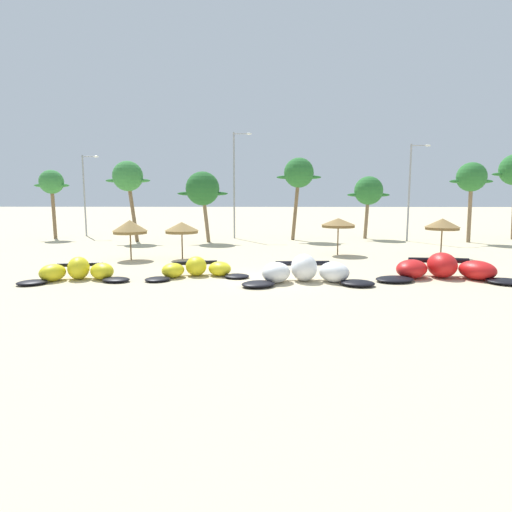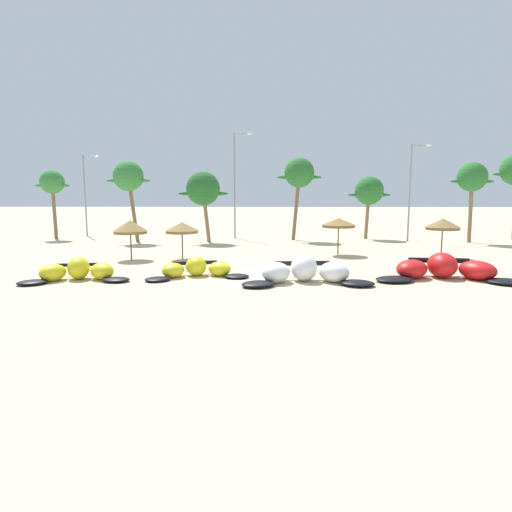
% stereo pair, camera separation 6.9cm
% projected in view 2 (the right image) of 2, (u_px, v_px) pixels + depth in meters
% --- Properties ---
extents(ground_plane, '(260.00, 260.00, 0.00)m').
position_uv_depth(ground_plane, '(267.00, 279.00, 24.97)').
color(ground_plane, beige).
extents(kite_far_left, '(5.93, 3.38, 1.26)m').
position_uv_depth(kite_far_left, '(78.00, 272.00, 24.48)').
color(kite_far_left, black).
rests_on(kite_far_left, ground).
extents(kite_left, '(5.96, 3.48, 1.12)m').
position_uv_depth(kite_left, '(197.00, 269.00, 25.54)').
color(kite_left, black).
rests_on(kite_left, ground).
extents(kite_left_of_center, '(7.28, 3.56, 1.48)m').
position_uv_depth(kite_left_of_center, '(305.00, 272.00, 23.88)').
color(kite_left_of_center, black).
rests_on(kite_left_of_center, ground).
extents(kite_center, '(8.30, 4.20, 1.42)m').
position_uv_depth(kite_center, '(444.00, 269.00, 24.85)').
color(kite_center, black).
rests_on(kite_center, ground).
extents(beach_umbrella_near_van, '(2.48, 2.48, 2.86)m').
position_uv_depth(beach_umbrella_near_van, '(130.00, 227.00, 31.80)').
color(beach_umbrella_near_van, brown).
rests_on(beach_umbrella_near_van, ground).
extents(beach_umbrella_middle, '(2.46, 2.46, 2.69)m').
position_uv_depth(beach_umbrella_middle, '(182.00, 228.00, 32.19)').
color(beach_umbrella_middle, brown).
rests_on(beach_umbrella_middle, ground).
extents(beach_umbrella_near_palms, '(2.64, 2.64, 2.85)m').
position_uv_depth(beach_umbrella_near_palms, '(339.00, 223.00, 34.31)').
color(beach_umbrella_near_palms, brown).
rests_on(beach_umbrella_near_palms, ground).
extents(beach_umbrella_outermost, '(2.51, 2.51, 2.91)m').
position_uv_depth(beach_umbrella_outermost, '(443.00, 224.00, 32.79)').
color(beach_umbrella_outermost, brown).
rests_on(beach_umbrella_outermost, ground).
extents(palm_leftmost, '(3.69, 2.46, 7.15)m').
position_uv_depth(palm_leftmost, '(52.00, 183.00, 46.14)').
color(palm_leftmost, brown).
rests_on(palm_leftmost, ground).
extents(palm_left, '(4.38, 2.92, 7.85)m').
position_uv_depth(palm_left, '(128.00, 177.00, 43.14)').
color(palm_left, brown).
rests_on(palm_left, ground).
extents(palm_left_of_gap, '(4.89, 3.26, 6.83)m').
position_uv_depth(palm_left_of_gap, '(203.00, 189.00, 42.89)').
color(palm_left_of_gap, '#7F6647').
rests_on(palm_left_of_gap, ground).
extents(palm_center_left, '(4.50, 3.00, 8.30)m').
position_uv_depth(palm_center_left, '(299.00, 174.00, 44.75)').
color(palm_center_left, brown).
rests_on(palm_center_left, ground).
extents(palm_center_right, '(4.44, 2.96, 6.50)m').
position_uv_depth(palm_center_right, '(369.00, 191.00, 46.29)').
color(palm_center_right, '#7F6647').
rests_on(palm_center_right, ground).
extents(palm_right_of_gap, '(4.18, 2.79, 7.68)m').
position_uv_depth(palm_right_of_gap, '(472.00, 178.00, 42.51)').
color(palm_right_of_gap, '#7F6647').
rests_on(palm_right_of_gap, ground).
extents(lamppost_west, '(1.87, 0.24, 8.88)m').
position_uv_depth(lamppost_west, '(86.00, 191.00, 49.22)').
color(lamppost_west, gray).
rests_on(lamppost_west, ground).
extents(lamppost_west_center, '(1.94, 0.24, 10.96)m').
position_uv_depth(lamppost_west_center, '(236.00, 181.00, 46.43)').
color(lamppost_west_center, gray).
rests_on(lamppost_west_center, ground).
extents(lamppost_east_center, '(1.97, 0.24, 9.50)m').
position_uv_depth(lamppost_east_center, '(412.00, 187.00, 43.72)').
color(lamppost_east_center, gray).
rests_on(lamppost_east_center, ground).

